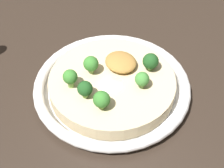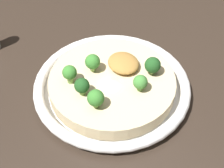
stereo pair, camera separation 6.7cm
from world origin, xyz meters
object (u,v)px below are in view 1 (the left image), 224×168
object	(u,v)px
risotto_bowl	(112,86)
broccoli_back	(151,61)
broccoli_front_right	(102,100)
broccoli_front	(85,89)
broccoli_front_left	(70,77)
broccoli_left	(91,64)
broccoli_back_right	(142,79)

from	to	relation	value
risotto_bowl	broccoli_back	xyz separation A→B (m)	(0.03, 0.07, 0.04)
risotto_bowl	broccoli_front_right	distance (m)	0.09
broccoli_front	broccoli_front_left	xyz separation A→B (m)	(-0.04, -0.00, 0.00)
broccoli_left	broccoli_front	size ratio (longest dim) A/B	1.08
broccoli_front	broccoli_front_right	bearing A→B (deg)	4.88
risotto_bowl	broccoli_front_left	size ratio (longest dim) A/B	7.92
broccoli_back_right	broccoli_front_right	distance (m)	0.09
risotto_bowl	broccoli_front	xyz separation A→B (m)	(0.00, -0.07, 0.04)
broccoli_front_left	broccoli_back_right	world-z (taller)	broccoli_front_left
broccoli_front_left	risotto_bowl	bearing A→B (deg)	60.71
broccoli_front_right	broccoli_left	bearing A→B (deg)	150.58
broccoli_front	broccoli_front_left	world-z (taller)	broccoli_front_left
risotto_bowl	broccoli_left	size ratio (longest dim) A/B	7.97
risotto_bowl	broccoli_front	size ratio (longest dim) A/B	8.64
broccoli_front	broccoli_front_right	xyz separation A→B (m)	(0.04, 0.00, 0.00)
broccoli_front	broccoli_left	bearing A→B (deg)	129.41
broccoli_front_right	broccoli_back	bearing A→B (deg)	93.55
risotto_bowl	broccoli_front	bearing A→B (deg)	-89.99
broccoli_back	broccoli_front_right	xyz separation A→B (m)	(0.01, -0.13, 0.00)
broccoli_front	broccoli_back_right	world-z (taller)	same
broccoli_front_left	broccoli_back	distance (m)	0.16
risotto_bowl	broccoli_back	distance (m)	0.09
broccoli_front_left	broccoli_back	size ratio (longest dim) A/B	1.03
broccoli_left	broccoli_front_left	bearing A→B (deg)	-88.36
broccoli_front_right	broccoli_front	bearing A→B (deg)	-175.12
broccoli_left	broccoli_back_right	bearing A→B (deg)	24.66
risotto_bowl	broccoli_back_right	distance (m)	0.07
broccoli_front_left	broccoli_back_right	bearing A→B (deg)	45.77
risotto_bowl	broccoli_back	bearing A→B (deg)	66.06
broccoli_left	broccoli_front_right	size ratio (longest dim) A/B	1.01
broccoli_front_left	broccoli_back_right	xyz separation A→B (m)	(0.09, 0.09, -0.00)
broccoli_back_right	broccoli_front_right	world-z (taller)	broccoli_front_right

